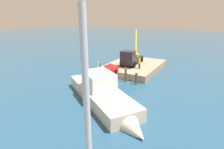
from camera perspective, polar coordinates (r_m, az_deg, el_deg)
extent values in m
plane|color=navy|center=(27.58, 1.06, -1.99)|extent=(200.00, 200.00, 0.00)
cube|color=gray|center=(33.31, 6.77, 2.40)|extent=(11.52, 8.38, 1.05)
cube|color=black|center=(32.93, 6.20, 4.49)|extent=(6.36, 2.69, 0.45)
cube|color=#26262C|center=(30.63, 4.87, 5.59)|extent=(1.90, 2.25, 1.74)
cylinder|color=black|center=(30.65, 6.78, 3.00)|extent=(1.02, 0.38, 1.00)
cylinder|color=black|center=(31.39, 2.96, 3.47)|extent=(1.02, 0.38, 1.00)
cylinder|color=black|center=(34.68, 9.11, 4.68)|extent=(1.02, 0.38, 1.00)
cylinder|color=black|center=(35.33, 5.67, 5.07)|extent=(1.02, 0.38, 1.00)
cylinder|color=#E5B20C|center=(35.72, 7.30, 9.90)|extent=(3.28, 1.78, 4.33)
cube|color=#E5B20C|center=(34.55, 7.25, 5.90)|extent=(1.00, 1.00, 0.50)
cylinder|color=#4C4C19|center=(37.36, 7.18, 9.38)|extent=(0.04, 0.04, 5.24)
cylinder|color=black|center=(30.31, 8.37, 2.55)|extent=(0.28, 0.28, 0.79)
cylinder|color=yellow|center=(30.11, 8.44, 3.99)|extent=(0.34, 0.34, 0.79)
sphere|color=tan|center=(29.99, 8.48, 4.93)|extent=(0.23, 0.23, 0.23)
cube|color=red|center=(28.32, -2.13, -0.27)|extent=(4.38, 3.09, 2.92)
cube|color=red|center=(28.07, -2.33, 0.79)|extent=(2.67, 2.29, 1.67)
cylinder|color=black|center=(27.39, -2.69, -3.40)|extent=(0.91, 0.51, 0.89)
cylinder|color=black|center=(28.78, -4.95, -2.36)|extent=(0.91, 0.51, 0.89)
cylinder|color=black|center=(28.37, 1.31, 0.91)|extent=(0.91, 0.51, 0.89)
cylinder|color=black|center=(29.71, -1.06, 1.72)|extent=(0.91, 0.51, 0.89)
cube|color=beige|center=(21.58, -3.32, -7.31)|extent=(9.77, 12.22, 2.27)
cone|color=beige|center=(16.85, 5.34, -15.31)|extent=(5.40, 5.58, 3.64)
cube|color=white|center=(21.32, -4.08, -1.71)|extent=(4.45, 4.67, 1.82)
cylinder|color=white|center=(20.85, -4.17, 2.20)|extent=(0.10, 0.10, 1.20)
cylinder|color=silver|center=(17.41, 2.29, -7.88)|extent=(0.06, 0.06, 1.00)
cylinder|color=silver|center=(25.25, -7.84, 0.38)|extent=(0.06, 0.06, 1.00)
cylinder|color=brown|center=(28.98, -3.89, 1.43)|extent=(0.41, 0.41, 2.35)
cylinder|color=brown|center=(28.11, -0.49, 0.25)|extent=(0.34, 0.34, 1.71)
cylinder|color=brown|center=(27.13, 4.19, -0.12)|extent=(0.36, 0.36, 2.02)
cylinder|color=brown|center=(26.29, 7.41, -1.27)|extent=(0.34, 0.34, 1.65)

